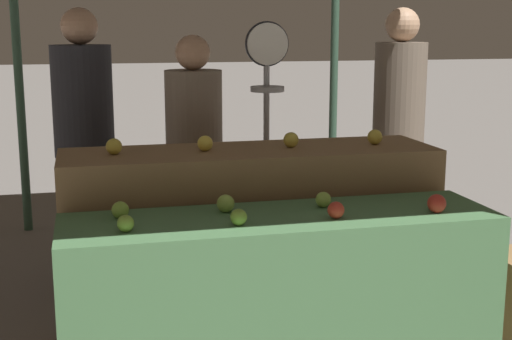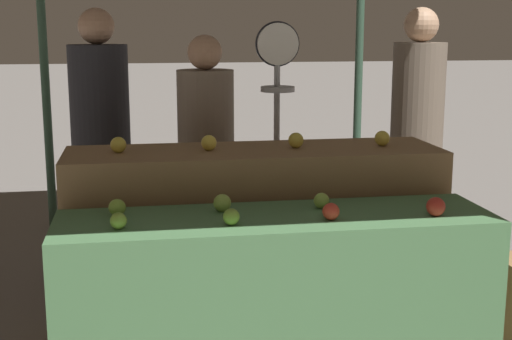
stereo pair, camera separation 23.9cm
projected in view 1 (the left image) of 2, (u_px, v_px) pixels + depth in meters
name	position (u px, v px, depth m)	size (l,w,h in m)	color
display_counter_front	(280.00, 303.00, 3.26)	(1.95, 0.55, 0.83)	#4C7A4C
display_counter_back	(250.00, 244.00, 3.81)	(1.95, 0.55, 1.03)	olive
apple_front_0	(126.00, 223.00, 2.92)	(0.07, 0.07, 0.07)	#84AD3D
apple_front_1	(239.00, 217.00, 3.01)	(0.07, 0.07, 0.07)	#7AA338
apple_front_2	(336.00, 210.00, 3.12)	(0.08, 0.08, 0.08)	red
apple_front_3	(437.00, 203.00, 3.21)	(0.09, 0.09, 0.09)	#B72D23
apple_front_4	(120.00, 210.00, 3.12)	(0.08, 0.08, 0.08)	#84AD3D
apple_front_5	(226.00, 203.00, 3.22)	(0.08, 0.08, 0.08)	#8EB247
apple_front_6	(323.00, 200.00, 3.31)	(0.07, 0.07, 0.07)	#8EB247
apple_back_0	(114.00, 146.00, 3.55)	(0.08, 0.08, 0.08)	gold
apple_back_1	(205.00, 143.00, 3.64)	(0.08, 0.08, 0.08)	yellow
apple_back_2	(291.00, 140.00, 3.76)	(0.08, 0.08, 0.08)	gold
apple_back_3	(375.00, 137.00, 3.85)	(0.08, 0.08, 0.08)	gold
produce_scale	(267.00, 102.00, 4.21)	(0.26, 0.20, 1.69)	#99999E
person_vendor_at_scale	(194.00, 147.00, 4.40)	(0.46, 0.46, 1.61)	#2D2D38
person_customer_left	(84.00, 126.00, 4.62)	(0.43, 0.43, 1.77)	#2D2D38
person_customer_right	(399.00, 117.00, 4.98)	(0.47, 0.47, 1.78)	#2D2D38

